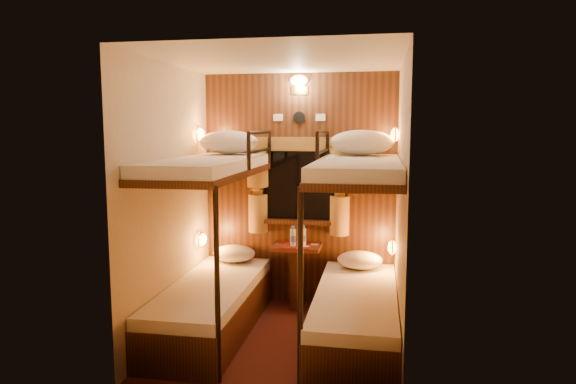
% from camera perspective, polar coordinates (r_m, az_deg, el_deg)
% --- Properties ---
extents(floor, '(2.10, 2.10, 0.00)m').
position_cam_1_polar(floor, '(4.69, -0.82, -16.03)').
color(floor, '#36130E').
rests_on(floor, ground).
extents(ceiling, '(2.10, 2.10, 0.00)m').
position_cam_1_polar(ceiling, '(4.34, -0.88, 14.48)').
color(ceiling, silver).
rests_on(ceiling, wall_back).
extents(wall_back, '(2.40, 0.00, 2.40)m').
position_cam_1_polar(wall_back, '(5.38, 1.28, 0.27)').
color(wall_back, '#C6B293').
rests_on(wall_back, floor).
extents(wall_front, '(2.40, 0.00, 2.40)m').
position_cam_1_polar(wall_front, '(3.35, -4.27, -4.01)').
color(wall_front, '#C6B293').
rests_on(wall_front, floor).
extents(wall_left, '(0.00, 2.40, 2.40)m').
position_cam_1_polar(wall_left, '(4.65, -13.03, -1.01)').
color(wall_left, '#C6B293').
rests_on(wall_left, floor).
extents(wall_right, '(0.00, 2.40, 2.40)m').
position_cam_1_polar(wall_right, '(4.28, 12.41, -1.69)').
color(wall_right, '#C6B293').
rests_on(wall_right, floor).
extents(back_panel, '(2.00, 0.03, 2.40)m').
position_cam_1_polar(back_panel, '(5.37, 1.25, 0.25)').
color(back_panel, black).
rests_on(back_panel, floor).
extents(bunk_left, '(0.72, 1.90, 1.82)m').
position_cam_1_polar(bunk_left, '(4.72, -8.50, -8.74)').
color(bunk_left, black).
rests_on(bunk_left, floor).
extents(bunk_right, '(0.72, 1.90, 1.82)m').
position_cam_1_polar(bunk_right, '(4.49, 7.60, -9.56)').
color(bunk_right, black).
rests_on(bunk_right, floor).
extents(window, '(1.00, 0.12, 0.79)m').
position_cam_1_polar(window, '(5.34, 1.20, 0.01)').
color(window, black).
rests_on(window, back_panel).
extents(curtains, '(1.10, 0.22, 1.00)m').
position_cam_1_polar(curtains, '(5.30, 1.15, 0.85)').
color(curtains, olive).
rests_on(curtains, back_panel).
extents(back_fixtures, '(0.54, 0.09, 0.48)m').
position_cam_1_polar(back_fixtures, '(5.31, 1.23, 11.48)').
color(back_fixtures, black).
rests_on(back_fixtures, back_panel).
extents(reading_lamps, '(2.00, 0.20, 1.25)m').
position_cam_1_polar(reading_lamps, '(5.04, 0.67, 0.25)').
color(reading_lamps, orange).
rests_on(reading_lamps, wall_left).
extents(table, '(0.50, 0.34, 0.66)m').
position_cam_1_polar(table, '(5.34, 0.92, -8.38)').
color(table, maroon).
rests_on(table, floor).
extents(bottle_left, '(0.06, 0.06, 0.21)m').
position_cam_1_polar(bottle_left, '(5.21, 0.57, -5.09)').
color(bottle_left, '#99BFE5').
rests_on(bottle_left, table).
extents(bottle_right, '(0.06, 0.06, 0.22)m').
position_cam_1_polar(bottle_right, '(5.22, 1.70, -5.03)').
color(bottle_right, '#99BFE5').
rests_on(bottle_right, table).
extents(sachet_a, '(0.09, 0.07, 0.01)m').
position_cam_1_polar(sachet_a, '(5.22, 1.87, -6.05)').
color(sachet_a, silver).
rests_on(sachet_a, table).
extents(sachet_b, '(0.08, 0.06, 0.01)m').
position_cam_1_polar(sachet_b, '(5.32, 2.94, -5.81)').
color(sachet_b, silver).
rests_on(sachet_b, table).
extents(pillow_lower_left, '(0.44, 0.32, 0.17)m').
position_cam_1_polar(pillow_lower_left, '(5.41, -5.99, -6.80)').
color(pillow_lower_left, silver).
rests_on(pillow_lower_left, bunk_left).
extents(pillow_lower_right, '(0.44, 0.32, 0.17)m').
position_cam_1_polar(pillow_lower_right, '(5.17, 7.97, -7.49)').
color(pillow_lower_right, silver).
rests_on(pillow_lower_right, bunk_right).
extents(pillow_upper_left, '(0.59, 0.42, 0.23)m').
position_cam_1_polar(pillow_upper_left, '(5.13, -6.59, 5.52)').
color(pillow_upper_left, silver).
rests_on(pillow_upper_left, bunk_left).
extents(pillow_upper_right, '(0.61, 0.43, 0.24)m').
position_cam_1_polar(pillow_upper_right, '(4.93, 8.17, 5.48)').
color(pillow_upper_right, silver).
rests_on(pillow_upper_right, bunk_right).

